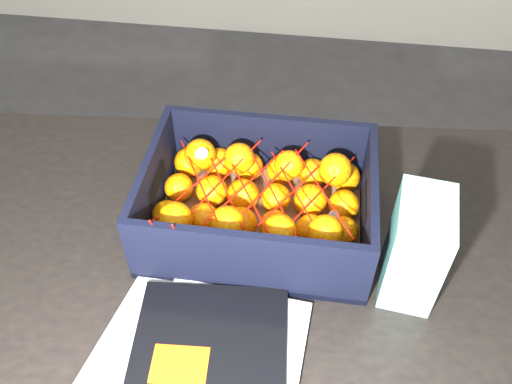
# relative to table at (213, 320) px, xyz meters

# --- Properties ---
(ground) EXTENTS (3.50, 3.50, 0.00)m
(ground) POSITION_rel_table_xyz_m (-0.30, 0.30, -0.65)
(ground) COLOR #343436
(ground) RESTS_ON ground
(table) EXTENTS (1.26, 0.90, 0.75)m
(table) POSITION_rel_table_xyz_m (0.00, 0.00, 0.00)
(table) COLOR black
(table) RESTS_ON ground
(magazine_stack) EXTENTS (0.32, 0.32, 0.02)m
(magazine_stack) POSITION_rel_table_xyz_m (0.01, -0.15, 0.11)
(magazine_stack) COLOR silver
(magazine_stack) RESTS_ON table
(produce_crate) EXTENTS (0.36, 0.27, 0.13)m
(produce_crate) POSITION_rel_table_xyz_m (0.06, 0.13, 0.14)
(produce_crate) COLOR brown
(produce_crate) RESTS_ON table
(clementine_heap) EXTENTS (0.34, 0.25, 0.10)m
(clementine_heap) POSITION_rel_table_xyz_m (0.06, 0.13, 0.15)
(clementine_heap) COLOR orange
(clementine_heap) RESTS_ON produce_crate
(mesh_net) EXTENTS (0.30, 0.24, 0.09)m
(mesh_net) POSITION_rel_table_xyz_m (0.05, 0.12, 0.19)
(mesh_net) COLOR red
(mesh_net) RESTS_ON clementine_heap
(retail_carton) EXTENTS (0.09, 0.12, 0.17)m
(retail_carton) POSITION_rel_table_xyz_m (0.29, 0.05, 0.18)
(retail_carton) COLOR silver
(retail_carton) RESTS_ON table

